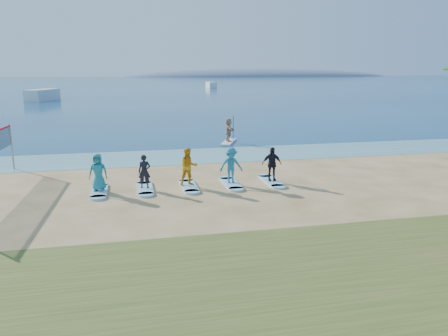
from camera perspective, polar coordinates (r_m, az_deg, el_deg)
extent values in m
plane|color=tan|center=(17.93, 1.12, -4.83)|extent=(600.00, 600.00, 0.00)
plane|color=teal|center=(27.93, -4.01, 1.59)|extent=(600.00, 600.00, 0.00)
plane|color=navy|center=(176.72, -11.53, 10.82)|extent=(600.00, 600.00, 0.00)
ellipsoid|color=slate|center=(331.78, 4.83, 11.85)|extent=(220.00, 56.00, 18.00)
cylinder|color=gray|center=(26.71, -25.98, 2.50)|extent=(0.09, 0.09, 2.50)
cube|color=silver|center=(32.89, 0.61, 3.42)|extent=(1.81, 3.04, 0.12)
imported|color=tan|center=(32.75, 0.61, 5.01)|extent=(0.56, 1.62, 1.73)
cube|color=silver|center=(84.06, -22.56, 8.16)|extent=(5.14, 7.99, 1.93)
cube|color=silver|center=(130.75, -1.68, 10.44)|extent=(2.46, 5.37, 1.68)
cube|color=#94CDE5|center=(20.52, -15.97, -2.92)|extent=(0.70, 2.20, 0.09)
imported|color=teal|center=(20.30, -16.12, -0.52)|extent=(0.88, 0.63, 1.68)
cube|color=#94CDE5|center=(20.48, -10.27, -2.65)|extent=(0.70, 2.20, 0.09)
imported|color=black|center=(20.28, -10.36, -0.44)|extent=(0.61, 0.44, 1.53)
cube|color=#94CDE5|center=(20.65, -4.60, -2.35)|extent=(0.70, 2.20, 0.09)
imported|color=orange|center=(20.43, -4.65, 0.16)|extent=(0.94, 0.77, 1.76)
cube|color=#94CDE5|center=(21.02, 0.92, -2.04)|extent=(0.70, 2.20, 0.09)
imported|color=teal|center=(20.81, 0.92, 0.36)|extent=(1.13, 0.69, 1.71)
cube|color=#94CDE5|center=(21.58, 6.19, -1.73)|extent=(0.70, 2.20, 0.09)
imported|color=black|center=(21.38, 6.25, 0.53)|extent=(1.00, 0.49, 1.65)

